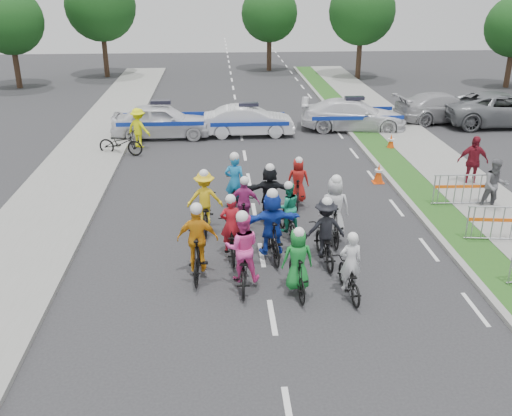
{
  "coord_description": "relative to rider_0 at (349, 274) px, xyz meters",
  "views": [
    {
      "loc": [
        -1.09,
        -10.62,
        7.03
      ],
      "look_at": [
        -0.11,
        3.66,
        1.1
      ],
      "focal_mm": 40.0,
      "sensor_mm": 36.0,
      "label": 1
    }
  ],
  "objects": [
    {
      "name": "ground",
      "position": [
        -1.87,
        -0.82,
        -0.55
      ],
      "size": [
        90.0,
        90.0,
        0.0
      ],
      "primitive_type": "plane",
      "color": "#28282B",
      "rests_on": "ground"
    },
    {
      "name": "curb_right",
      "position": [
        3.23,
        4.18,
        -0.49
      ],
      "size": [
        0.2,
        60.0,
        0.12
      ],
      "primitive_type": "cube",
      "color": "gray",
      "rests_on": "ground"
    },
    {
      "name": "grass_strip",
      "position": [
        3.93,
        4.18,
        -0.5
      ],
      "size": [
        1.2,
        60.0,
        0.11
      ],
      "primitive_type": "cube",
      "color": "#1E4F19",
      "rests_on": "ground"
    },
    {
      "name": "sidewalk_right",
      "position": [
        5.73,
        4.18,
        -0.49
      ],
      "size": [
        2.4,
        60.0,
        0.13
      ],
      "primitive_type": "cube",
      "color": "gray",
      "rests_on": "ground"
    },
    {
      "name": "sidewalk_left",
      "position": [
        -8.37,
        4.18,
        -0.49
      ],
      "size": [
        3.0,
        60.0,
        0.13
      ],
      "primitive_type": "cube",
      "color": "gray",
      "rests_on": "ground"
    },
    {
      "name": "rider_0",
      "position": [
        0.0,
        0.0,
        0.0
      ],
      "size": [
        0.69,
        1.67,
        1.66
      ],
      "rotation": [
        0.0,
        0.0,
        3.22
      ],
      "color": "black",
      "rests_on": "ground"
    },
    {
      "name": "rider_1",
      "position": [
        -1.2,
        0.16,
        0.13
      ],
      "size": [
        0.77,
        1.69,
        1.75
      ],
      "rotation": [
        0.0,
        0.0,
        3.22
      ],
      "color": "black",
      "rests_on": "ground"
    },
    {
      "name": "rider_2",
      "position": [
        -2.45,
        0.64,
        0.18
      ],
      "size": [
        0.85,
        1.97,
        1.99
      ],
      "rotation": [
        0.0,
        0.0,
        3.11
      ],
      "color": "black",
      "rests_on": "ground"
    },
    {
      "name": "rider_3",
      "position": [
        -3.52,
        1.16,
        0.21
      ],
      "size": [
        1.03,
        1.94,
        2.0
      ],
      "rotation": [
        0.0,
        0.0,
        3.07
      ],
      "color": "black",
      "rests_on": "ground"
    },
    {
      "name": "rider_4",
      "position": [
        -0.28,
        1.68,
        0.17
      ],
      "size": [
        1.06,
        1.86,
        1.86
      ],
      "rotation": [
        0.0,
        0.0,
        3.2
      ],
      "color": "black",
      "rests_on": "ground"
    },
    {
      "name": "rider_5",
      "position": [
        -1.62,
        2.02,
        0.28
      ],
      "size": [
        1.63,
        1.94,
        1.99
      ],
      "rotation": [
        0.0,
        0.0,
        3.26
      ],
      "color": "black",
      "rests_on": "ground"
    },
    {
      "name": "rider_6",
      "position": [
        -2.68,
        2.15,
        0.05
      ],
      "size": [
        0.69,
        1.8,
        1.82
      ],
      "rotation": [
        0.0,
        0.0,
        3.18
      ],
      "color": "black",
      "rests_on": "ground"
    },
    {
      "name": "rider_7",
      "position": [
        0.2,
        2.94,
        0.22
      ],
      "size": [
        0.86,
        1.92,
        2.0
      ],
      "rotation": [
        0.0,
        0.0,
        3.11
      ],
      "color": "black",
      "rests_on": "ground"
    },
    {
      "name": "rider_8",
      "position": [
        -1.04,
        3.35,
        0.08
      ],
      "size": [
        0.87,
        1.74,
        1.69
      ],
      "rotation": [
        0.0,
        0.0,
        3.32
      ],
      "color": "black",
      "rests_on": "ground"
    },
    {
      "name": "rider_9",
      "position": [
        -2.25,
        3.7,
        0.12
      ],
      "size": [
        0.92,
        1.71,
        1.75
      ],
      "rotation": [
        0.0,
        0.0,
        3.01
      ],
      "color": "black",
      "rests_on": "ground"
    },
    {
      "name": "rider_10",
      "position": [
        -3.39,
        4.0,
        0.17
      ],
      "size": [
        1.04,
        1.84,
        1.87
      ],
      "rotation": [
        0.0,
        0.0,
        3.14
      ],
      "color": "black",
      "rests_on": "ground"
    },
    {
      "name": "rider_11",
      "position": [
        -1.46,
        4.42,
        0.23
      ],
      "size": [
        1.5,
        1.79,
        1.87
      ],
      "rotation": [
        0.0,
        0.0,
        3.11
      ],
      "color": "black",
      "rests_on": "ground"
    },
    {
      "name": "rider_12",
      "position": [
        -2.47,
        5.22,
        0.1
      ],
      "size": [
        1.0,
        2.04,
        2.0
      ],
      "rotation": [
        0.0,
        0.0,
        2.97
      ],
      "color": "black",
      "rests_on": "ground"
    },
    {
      "name": "rider_13",
      "position": [
        -0.43,
        5.63,
        0.1
      ],
      "size": [
        0.75,
        1.64,
        1.67
      ],
      "rotation": [
        0.0,
        0.0,
        3.02
      ],
      "color": "black",
      "rests_on": "ground"
    },
    {
      "name": "police_car_0",
      "position": [
        -5.49,
        14.32,
        0.22
      ],
      "size": [
        4.57,
        1.92,
        1.54
      ],
      "primitive_type": "imported",
      "rotation": [
        0.0,
        0.0,
        1.55
      ],
      "color": "white",
      "rests_on": "ground"
    },
    {
      "name": "police_car_1",
      "position": [
        -1.52,
        14.38,
        0.13
      ],
      "size": [
        4.17,
        1.47,
        1.37
      ],
      "primitive_type": "imported",
      "rotation": [
        0.0,
        0.0,
        1.58
      ],
      "color": "white",
      "rests_on": "ground"
    },
    {
      "name": "police_car_2",
      "position": [
        3.55,
        15.04,
        0.17
      ],
      "size": [
        5.25,
        2.81,
        1.45
      ],
      "primitive_type": "imported",
      "rotation": [
        0.0,
        0.0,
        1.41
      ],
      "color": "white",
      "rests_on": "ground"
    },
    {
      "name": "civilian_sedan",
      "position": [
        8.43,
        16.34,
        0.17
      ],
      "size": [
        5.21,
        2.74,
        1.44
      ],
      "primitive_type": "imported",
      "rotation": [
        0.0,
        0.0,
        1.72
      ],
      "color": "#A6A6AB",
      "rests_on": "ground"
    },
    {
      "name": "civilian_suv",
      "position": [
        11.06,
        15.37,
        0.26
      ],
      "size": [
        5.87,
        2.77,
        1.62
      ],
      "primitive_type": "imported",
      "rotation": [
        0.0,
        0.0,
        1.56
      ],
      "color": "slate",
      "rests_on": "ground"
    },
    {
      "name": "spectator_1",
      "position": [
        5.69,
        4.79,
        0.29
      ],
      "size": [
        0.89,
        0.73,
        1.69
      ],
      "primitive_type": "imported",
      "rotation": [
        0.0,
        0.0,
        -0.12
      ],
      "color": "slate",
      "rests_on": "ground"
    },
    {
      "name": "spectator_2",
      "position": [
        5.9,
        6.98,
        0.36
      ],
      "size": [
        1.11,
        0.54,
        1.84
      ],
      "primitive_type": "imported",
      "rotation": [
        0.0,
        0.0,
        -0.09
      ],
      "color": "maroon",
      "rests_on": "ground"
    },
    {
      "name": "marshal_hiviz",
      "position": [
        -6.34,
        12.74,
        0.3
      ],
      "size": [
        1.27,
        1.12,
        1.71
      ],
      "primitive_type": "imported",
      "rotation": [
        0.0,
        0.0,
        2.58
      ],
      "color": "#F7FF0D",
      "rests_on": "ground"
    },
    {
      "name": "barrier_1",
      "position": [
        4.83,
        2.42,
        0.01
      ],
      "size": [
        2.05,
        0.76,
        1.12
      ],
      "primitive_type": null,
      "rotation": [
        0.0,
        0.0,
        -0.13
      ],
      "color": "#A5A8AD",
      "rests_on": "ground"
    },
    {
      "name": "barrier_2",
      "position": [
        4.83,
        5.09,
        0.01
      ],
      "size": [
        2.02,
        0.57,
        1.12
      ],
      "primitive_type": null,
      "rotation": [
        0.0,
        0.0,
        -0.03
      ],
      "color": "#A5A8AD",
      "rests_on": "ground"
    },
    {
      "name": "cone_0",
      "position": [
        2.77,
        7.59,
        -0.21
      ],
      "size": [
        0.4,
        0.4,
        0.7
      ],
      "color": "#F24C0C",
      "rests_on": "ground"
    },
    {
      "name": "cone_1",
      "position": [
        4.39,
        11.58,
        -0.21
      ],
      "size": [
        0.4,
        0.4,
        0.7
      ],
      "color": "#F24C0C",
      "rests_on": "ground"
    },
    {
      "name": "parked_bike",
      "position": [
        -6.98,
        11.67,
        -0.05
      ],
      "size": [
        2.01,
        1.15,
        1.0
      ],
      "primitive_type": "imported",
      "rotation": [
        0.0,
        0.0,
        1.3
      ],
      "color": "black",
      "rests_on": "ground"
    },
    {
      "name": "tree_0",
      "position": [
        -15.87,
        27.18,
        3.63
      ],
      "size": [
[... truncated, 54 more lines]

